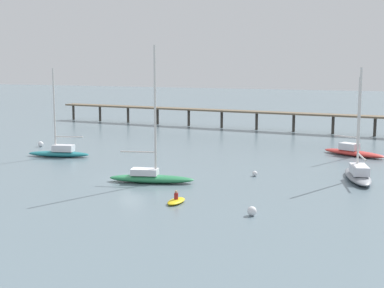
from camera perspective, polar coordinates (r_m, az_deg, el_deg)
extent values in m
plane|color=slate|center=(59.81, -6.11, -3.54)|extent=(400.00, 400.00, 0.00)
cube|color=brown|center=(102.90, 6.59, 3.24)|extent=(85.06, 8.19, 0.30)
cylinder|color=#38332D|center=(123.28, -11.94, 3.16)|extent=(0.50, 0.50, 3.09)
cylinder|color=#38332D|center=(119.15, -9.32, 3.06)|extent=(0.50, 0.50, 3.09)
cylinder|color=#38332D|center=(115.28, -6.51, 2.94)|extent=(0.50, 0.50, 3.09)
cylinder|color=#38332D|center=(111.71, -3.51, 2.81)|extent=(0.50, 0.50, 3.09)
cylinder|color=#38332D|center=(108.47, -0.33, 2.66)|extent=(0.50, 0.50, 3.09)
cylinder|color=#38332D|center=(105.57, 3.03, 2.49)|extent=(0.50, 0.50, 3.09)
cylinder|color=#38332D|center=(103.07, 6.58, 2.30)|extent=(0.50, 0.50, 3.09)
cylinder|color=#38332D|center=(100.97, 10.28, 2.10)|extent=(0.50, 0.50, 3.09)
cylinder|color=#38332D|center=(99.32, 14.12, 1.88)|extent=(0.50, 0.50, 3.09)
cylinder|color=#38332D|center=(98.12, 18.07, 1.65)|extent=(0.50, 0.50, 3.09)
ellipsoid|color=gray|center=(61.42, 16.47, -3.15)|extent=(4.68, 9.50, 0.78)
cube|color=silver|center=(60.55, 16.62, -2.51)|extent=(2.44, 3.67, 0.90)
cylinder|color=silver|center=(61.02, 16.62, 2.33)|extent=(0.23, 0.23, 10.93)
cylinder|color=silver|center=(59.27, 16.85, -1.26)|extent=(1.40, 4.39, 0.18)
ellipsoid|color=red|center=(76.96, 16.10, -0.89)|extent=(8.92, 5.62, 0.72)
cube|color=silver|center=(77.19, 15.67, -0.25)|extent=(2.77, 2.39, 0.89)
cylinder|color=silver|center=(76.11, 16.54, 2.93)|extent=(0.23, 0.23, 9.66)
cylinder|color=silver|center=(77.30, 15.35, 0.75)|extent=(3.19, 1.55, 0.18)
ellipsoid|color=#287F4C|center=(57.74, -4.13, -3.55)|extent=(9.08, 4.21, 0.78)
cube|color=silver|center=(57.76, -4.83, -2.83)|extent=(3.00, 2.10, 0.65)
cylinder|color=silver|center=(56.63, -3.77, 3.35)|extent=(0.23, 0.23, 13.14)
cylinder|color=silver|center=(57.56, -5.51, -0.81)|extent=(3.59, 1.07, 0.18)
ellipsoid|color=#1E727A|center=(75.31, -13.37, -0.99)|extent=(8.48, 3.89, 0.71)
cube|color=silver|center=(74.94, -12.92, -0.41)|extent=(2.95, 2.00, 0.85)
cylinder|color=silver|center=(74.78, -13.81, 3.36)|extent=(0.22, 0.22, 10.74)
cylinder|color=silver|center=(74.44, -12.38, 0.72)|extent=(3.70, 1.05, 0.18)
ellipsoid|color=yellow|center=(49.41, -1.62, -5.82)|extent=(1.26, 2.72, 0.35)
cylinder|color=maroon|center=(49.30, -1.62, -5.31)|extent=(0.37, 0.37, 0.55)
sphere|color=tan|center=(49.21, -1.62, -4.86)|extent=(0.24, 0.24, 0.24)
sphere|color=silver|center=(84.74, -15.11, -0.01)|extent=(0.79, 0.79, 0.79)
sphere|color=silver|center=(61.15, 6.39, -3.00)|extent=(0.58, 0.58, 0.58)
sphere|color=silver|center=(45.64, 6.10, -6.79)|extent=(0.76, 0.76, 0.76)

